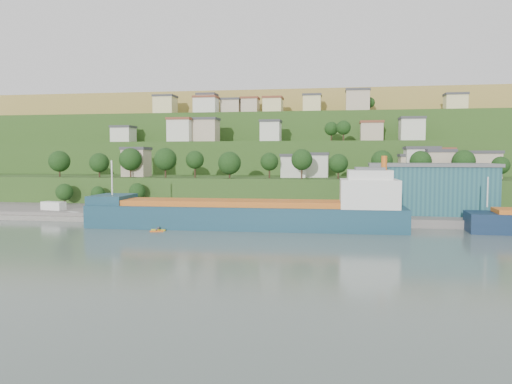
% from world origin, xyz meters
% --- Properties ---
extents(ground, '(500.00, 500.00, 0.00)m').
position_xyz_m(ground, '(0.00, 0.00, 0.00)').
color(ground, '#4B5B55').
rests_on(ground, ground).
extents(quay, '(220.00, 26.00, 4.00)m').
position_xyz_m(quay, '(20.00, 28.00, 0.00)').
color(quay, slate).
rests_on(quay, ground).
extents(pebble_beach, '(40.00, 18.00, 2.40)m').
position_xyz_m(pebble_beach, '(-55.00, 22.00, 0.00)').
color(pebble_beach, slate).
rests_on(pebble_beach, ground).
extents(hillside, '(360.00, 210.98, 96.00)m').
position_xyz_m(hillside, '(0.01, 168.70, 0.08)').
color(hillside, '#284719').
rests_on(hillside, ground).
extents(cargo_ship_near, '(73.38, 13.22, 18.80)m').
position_xyz_m(cargo_ship_near, '(2.95, 8.93, 3.00)').
color(cargo_ship_near, '#133647').
rests_on(cargo_ship_near, ground).
extents(warehouse, '(31.70, 20.16, 12.80)m').
position_xyz_m(warehouse, '(45.37, 31.00, 8.43)').
color(warehouse, '#1C4854').
rests_on(warehouse, quay).
extents(caravan, '(6.95, 4.02, 3.04)m').
position_xyz_m(caravan, '(-54.76, 20.88, 2.72)').
color(caravan, white).
rests_on(caravan, pebble_beach).
extents(dinghy, '(4.40, 3.07, 0.82)m').
position_xyz_m(dinghy, '(-46.67, 16.89, 1.61)').
color(dinghy, silver).
rests_on(dinghy, pebble_beach).
extents(kayak_orange, '(2.90, 1.60, 0.73)m').
position_xyz_m(kayak_orange, '(-17.51, 0.37, 0.22)').
color(kayak_orange, orange).
rests_on(kayak_orange, ground).
extents(kayak_yellow, '(3.24, 0.57, 0.81)m').
position_xyz_m(kayak_yellow, '(-17.74, 2.17, 0.24)').
color(kayak_yellow, gold).
rests_on(kayak_yellow, ground).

